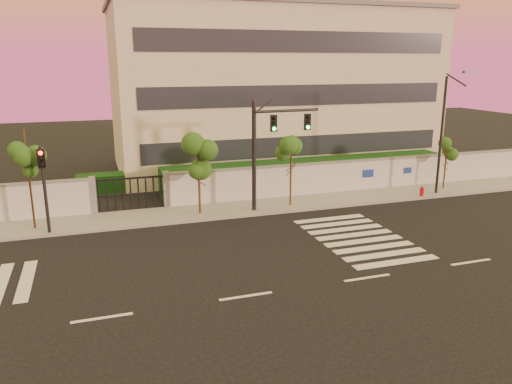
% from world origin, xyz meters
% --- Properties ---
extents(ground, '(120.00, 120.00, 0.00)m').
position_xyz_m(ground, '(0.00, 0.00, 0.00)').
color(ground, black).
rests_on(ground, ground).
extents(sidewalk, '(60.00, 3.00, 0.15)m').
position_xyz_m(sidewalk, '(0.00, 10.50, 0.07)').
color(sidewalk, gray).
rests_on(sidewalk, ground).
extents(perimeter_wall, '(60.00, 0.36, 2.20)m').
position_xyz_m(perimeter_wall, '(0.10, 12.00, 1.07)').
color(perimeter_wall, '#B9BCC1').
rests_on(perimeter_wall, ground).
extents(hedge_row, '(41.00, 4.25, 1.80)m').
position_xyz_m(hedge_row, '(1.17, 14.74, 0.82)').
color(hedge_row, black).
rests_on(hedge_row, ground).
extents(institutional_building, '(24.40, 12.40, 12.25)m').
position_xyz_m(institutional_building, '(9.00, 21.99, 6.16)').
color(institutional_building, beige).
rests_on(institutional_building, ground).
extents(road_markings, '(57.00, 7.62, 0.02)m').
position_xyz_m(road_markings, '(-1.58, 3.76, 0.01)').
color(road_markings, silver).
rests_on(road_markings, ground).
extents(street_tree_c, '(1.31, 1.05, 5.13)m').
position_xyz_m(street_tree_c, '(-7.87, 10.27, 3.77)').
color(street_tree_c, '#382314').
rests_on(street_tree_c, ground).
extents(street_tree_d, '(1.59, 1.26, 4.52)m').
position_xyz_m(street_tree_d, '(0.54, 10.17, 3.33)').
color(street_tree_d, '#382314').
rests_on(street_tree_d, ground).
extents(street_tree_e, '(1.31, 1.04, 4.17)m').
position_xyz_m(street_tree_e, '(5.86, 10.04, 3.07)').
color(street_tree_e, '#382314').
rests_on(street_tree_e, ground).
extents(street_tree_f, '(1.30, 1.03, 3.61)m').
position_xyz_m(street_tree_f, '(16.94, 10.54, 2.66)').
color(street_tree_f, '#382314').
rests_on(street_tree_f, ground).
extents(traffic_signal_main, '(3.94, 0.47, 6.23)m').
position_xyz_m(traffic_signal_main, '(4.32, 9.75, 3.94)').
color(traffic_signal_main, black).
rests_on(traffic_signal_main, ground).
extents(traffic_signal_secondary, '(0.34, 0.34, 4.42)m').
position_xyz_m(traffic_signal_secondary, '(-7.16, 9.29, 2.80)').
color(traffic_signal_secondary, black).
rests_on(traffic_signal_secondary, ground).
extents(streetlight_east, '(0.46, 1.86, 7.72)m').
position_xyz_m(streetlight_east, '(15.68, 9.50, 4.17)').
color(streetlight_east, black).
rests_on(streetlight_east, ground).
extents(fire_hydrant, '(0.29, 0.28, 0.76)m').
position_xyz_m(fire_hydrant, '(14.32, 9.27, 0.38)').
color(fire_hydrant, '#B60C13').
rests_on(fire_hydrant, ground).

